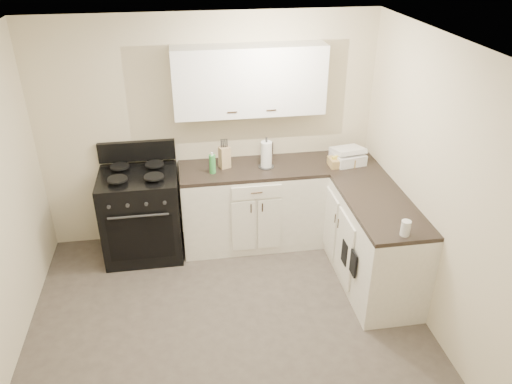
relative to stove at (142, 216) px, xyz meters
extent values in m
plane|color=#473F38|center=(0.78, -1.48, -0.46)|extent=(3.60, 3.60, 0.00)
plane|color=white|center=(0.78, -1.48, 2.04)|extent=(3.60, 3.60, 0.00)
plane|color=beige|center=(0.78, 0.32, 0.79)|extent=(3.60, 0.00, 3.60)
plane|color=beige|center=(2.58, -1.48, 0.79)|extent=(0.00, 3.60, 3.60)
cube|color=white|center=(1.21, 0.02, -0.01)|extent=(1.55, 0.60, 0.90)
cube|color=white|center=(2.28, -0.63, -0.01)|extent=(0.60, 1.90, 0.90)
cube|color=black|center=(1.21, 0.02, 0.46)|extent=(1.55, 0.60, 0.04)
cube|color=black|center=(2.28, -0.63, 0.46)|extent=(0.60, 1.90, 0.04)
cube|color=white|center=(1.21, 0.18, 1.38)|extent=(1.55, 0.30, 0.70)
cube|color=black|center=(0.00, 0.00, 0.00)|extent=(0.81, 0.69, 0.98)
cube|color=#D3AE82|center=(0.92, 0.07, 0.60)|extent=(0.13, 0.12, 0.23)
cylinder|color=white|center=(1.36, 0.01, 0.62)|extent=(0.14, 0.14, 0.29)
cylinder|color=green|center=(0.78, -0.04, 0.58)|extent=(0.08, 0.08, 0.20)
cube|color=black|center=(1.42, 0.28, 0.56)|extent=(0.14, 0.06, 0.17)
cube|color=tan|center=(2.16, -0.08, 0.52)|extent=(0.27, 0.18, 0.09)
cube|color=white|center=(2.25, -0.02, 0.54)|extent=(0.36, 0.34, 0.12)
cylinder|color=silver|center=(2.27, -1.48, 0.55)|extent=(0.08, 0.08, 0.14)
cube|color=black|center=(1.96, -1.22, 0.03)|extent=(0.02, 0.14, 0.24)
cube|color=black|center=(1.96, -0.98, -0.02)|extent=(0.02, 0.14, 0.24)
camera|label=1|loc=(0.49, -4.74, 2.79)|focal=35.00mm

